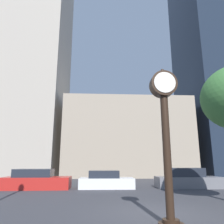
% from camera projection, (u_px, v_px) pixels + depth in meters
% --- Properties ---
extents(ground_plane, '(200.00, 200.00, 0.00)m').
position_uv_depth(ground_plane, '(158.00, 213.00, 7.92)').
color(ground_plane, '#38383D').
extents(building_tall_tower, '(10.36, 12.00, 34.66)m').
position_uv_depth(building_tall_tower, '(32.00, 62.00, 34.50)').
color(building_tall_tower, '#ADA393').
rests_on(building_tall_tower, ground_plane).
extents(building_storefront_row, '(16.87, 12.00, 10.35)m').
position_uv_depth(building_storefront_row, '(125.00, 140.00, 32.51)').
color(building_storefront_row, gray).
rests_on(building_storefront_row, ground_plane).
extents(building_glass_modern, '(11.98, 12.00, 35.23)m').
position_uv_depth(building_glass_modern, '(220.00, 65.00, 36.22)').
color(building_glass_modern, '#1E2838').
rests_on(building_glass_modern, ground_plane).
extents(street_clock, '(0.85, 0.73, 4.84)m').
position_uv_depth(street_clock, '(165.00, 127.00, 6.84)').
color(street_clock, black).
rests_on(street_clock, ground_plane).
extents(car_red, '(4.73, 1.92, 1.38)m').
position_uv_depth(car_red, '(36.00, 180.00, 15.45)').
color(car_red, red).
rests_on(car_red, ground_plane).
extents(car_white, '(3.97, 1.99, 1.25)m').
position_uv_depth(car_white, '(106.00, 181.00, 15.96)').
color(car_white, silver).
rests_on(car_white, ground_plane).
extents(car_grey, '(4.71, 1.99, 1.44)m').
position_uv_depth(car_grey, '(187.00, 179.00, 16.18)').
color(car_grey, slate).
rests_on(car_grey, ground_plane).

